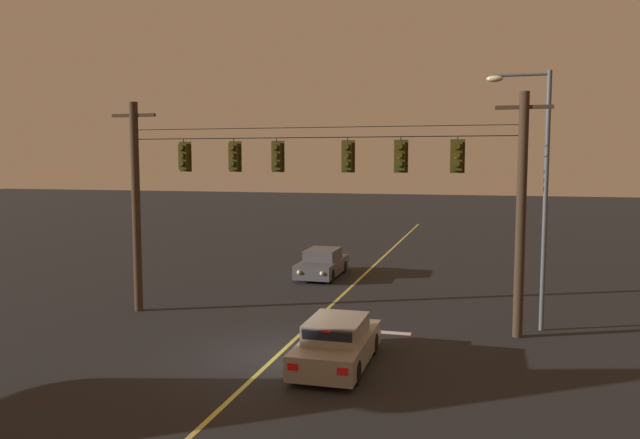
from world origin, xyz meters
TOP-DOWN VIEW (x-y plane):
  - ground_plane at (0.00, 0.00)m, footprint 180.00×180.00m
  - lane_centre_stripe at (0.00, 9.88)m, footprint 0.14×60.00m
  - stop_bar_paint at (1.90, 3.28)m, footprint 3.40×0.36m
  - signal_span_assembly at (-0.00, 3.88)m, footprint 15.87×0.32m
  - traffic_light_leftmost at (-4.98, 3.86)m, footprint 0.48×0.41m
  - traffic_light_left_inner at (-2.98, 3.86)m, footprint 0.48×0.41m
  - traffic_light_centre at (-1.33, 3.86)m, footprint 0.48×0.41m
  - traffic_light_right_inner at (1.25, 3.86)m, footprint 0.48×0.41m
  - traffic_light_rightmost at (3.09, 3.86)m, footprint 0.48×0.41m
  - traffic_light_far_right at (4.97, 3.86)m, footprint 0.48×0.41m
  - car_waiting_near_lane at (1.94, -0.50)m, footprint 1.80×4.33m
  - car_oncoming_lead at (-1.95, 12.60)m, footprint 1.80×4.42m
  - street_lamp_corner at (7.58, 4.93)m, footprint 2.11×0.30m

SIDE VIEW (x-z plane):
  - ground_plane at x=0.00m, z-range 0.00..0.00m
  - lane_centre_stripe at x=0.00m, z-range 0.00..0.01m
  - stop_bar_paint at x=1.90m, z-range 0.00..0.01m
  - car_oncoming_lead at x=-1.95m, z-range -0.05..1.34m
  - car_waiting_near_lane at x=1.94m, z-range -0.05..1.34m
  - signal_span_assembly at x=0.00m, z-range 0.15..8.17m
  - street_lamp_corner at x=7.58m, z-range 0.83..9.62m
  - traffic_light_leftmost at x=-4.98m, z-range 5.36..6.58m
  - traffic_light_left_inner at x=-2.98m, z-range 5.36..6.58m
  - traffic_light_centre at x=-1.33m, z-range 5.36..6.58m
  - traffic_light_right_inner at x=1.25m, z-range 5.36..6.58m
  - traffic_light_rightmost at x=3.09m, z-range 5.36..6.58m
  - traffic_light_far_right at x=4.97m, z-range 5.36..6.58m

